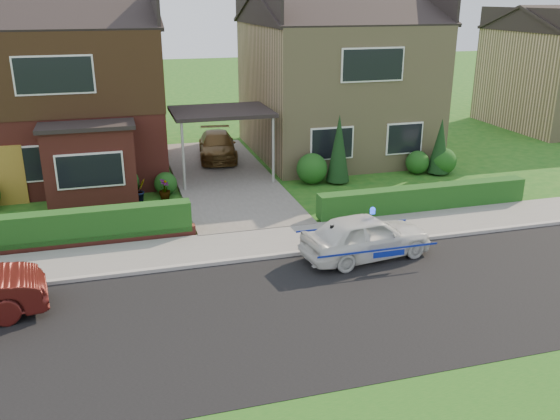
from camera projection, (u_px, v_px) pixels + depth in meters
name	position (u px, v px, depth m)	size (l,w,h in m)	color
ground	(312.00, 310.00, 13.79)	(120.00, 120.00, 0.00)	#175316
road	(312.00, 310.00, 13.79)	(60.00, 6.00, 0.02)	black
kerb	(277.00, 256.00, 16.53)	(60.00, 0.16, 0.12)	#9E9993
sidewalk	(267.00, 242.00, 17.48)	(60.00, 2.00, 0.10)	slate
driveway	(223.00, 177.00, 23.72)	(3.80, 12.00, 0.12)	#666059
house_left	(63.00, 78.00, 23.57)	(7.50, 9.53, 7.25)	maroon
house_right	(335.00, 72.00, 26.70)	(7.50, 8.06, 7.25)	tan
carport_link	(221.00, 113.00, 22.79)	(3.80, 3.00, 2.77)	black
dwarf_wall	(62.00, 244.00, 17.02)	(7.70, 0.25, 0.36)	maroon
hedge_left	(63.00, 248.00, 17.22)	(7.50, 0.55, 0.90)	#183E13
hedge_right	(422.00, 211.00, 20.13)	(7.50, 0.55, 0.80)	#183E13
shrub_left_mid	(120.00, 183.00, 20.94)	(1.32, 1.32, 1.32)	#183E13
shrub_left_near	(166.00, 183.00, 21.71)	(0.84, 0.84, 0.84)	#183E13
shrub_right_near	(312.00, 169.00, 22.91)	(1.20, 1.20, 1.20)	#183E13
shrub_right_mid	(417.00, 162.00, 24.24)	(0.96, 0.96, 0.96)	#183E13
shrub_right_far	(443.00, 161.00, 24.20)	(1.08, 1.08, 1.08)	#183E13
conifer_a	(339.00, 151.00, 22.75)	(0.90, 0.90, 2.60)	black
conifer_b	(440.00, 148.00, 23.96)	(0.90, 0.90, 2.20)	black
police_car	(366.00, 237.00, 16.36)	(3.39, 3.86, 1.42)	silver
driveway_car	(217.00, 146.00, 26.11)	(1.57, 3.87, 1.12)	brown
potted_plant_a	(53.00, 228.00, 17.50)	(0.45, 0.31, 0.86)	gray
potted_plant_b	(140.00, 191.00, 20.92)	(0.45, 0.36, 0.82)	gray
potted_plant_c	(165.00, 190.00, 21.15)	(0.42, 0.42, 0.74)	gray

